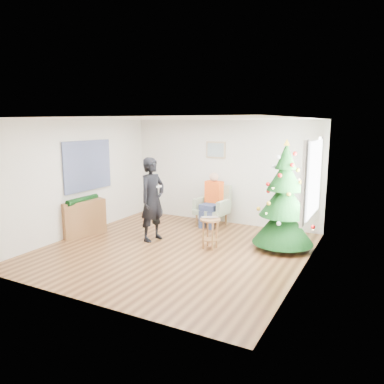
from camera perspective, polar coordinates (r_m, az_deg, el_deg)
The scene contains 19 objects.
floor at distance 7.63m, azimuth -2.79°, elevation -8.82°, with size 5.00×5.00×0.00m, color brown.
ceiling at distance 7.20m, azimuth -2.98°, elevation 11.11°, with size 5.00×5.00×0.00m, color white.
wall_back at distance 9.51m, azimuth 4.80°, elevation 3.08°, with size 5.00×5.00×0.00m, color silver.
wall_front at distance 5.35m, azimuth -16.65°, elevation -3.16°, with size 5.00×5.00×0.00m, color silver.
wall_left at distance 8.82m, azimuth -17.02°, elevation 2.08°, with size 5.00×5.00×0.00m, color silver.
wall_right at distance 6.42m, azimuth 16.71°, elevation -0.92°, with size 5.00×5.00×0.00m, color silver.
window_panel at distance 7.36m, azimuth 18.08°, elevation 2.00°, with size 0.04×1.30×1.40m, color white.
curtains at distance 7.37m, azimuth 17.85°, elevation 2.02°, with size 0.05×1.75×1.50m.
christmas_tree at distance 7.69m, azimuth 13.87°, elevation -1.23°, with size 1.23×1.23×2.22m.
stool at distance 7.64m, azimuth 2.76°, elevation -6.29°, with size 0.41×0.41×0.62m.
laptop at distance 7.55m, azimuth 2.78°, elevation -3.99°, with size 0.34×0.22×0.03m, color silver.
armchair at distance 9.32m, azimuth 3.20°, elevation -2.86°, with size 0.83×0.77×1.01m.
seated_person at distance 9.21m, azimuth 3.04°, elevation -1.07°, with size 0.45×0.64×1.32m.
standing_man at distance 8.07m, azimuth -6.04°, elevation -1.13°, with size 0.66×0.43×1.81m, color black.
game_controller at distance 7.89m, azimuth -5.04°, elevation 0.84°, with size 0.04×0.13×0.04m, color white.
console at distance 8.83m, azimuth -16.21°, elevation -3.83°, with size 0.30×1.00×0.80m, color brown.
garland at distance 8.74m, azimuth -16.35°, elevation -1.16°, with size 0.14×0.14×0.90m, color black.
tapestry at distance 8.98m, azimuth -15.58°, elevation 3.90°, with size 0.03×1.50×1.15m, color black.
framed_picture at distance 9.50m, azimuth 3.65°, elevation 6.42°, with size 0.52×0.05×0.42m.
Camera 1 is at (3.67, -6.19, 2.52)m, focal length 35.00 mm.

